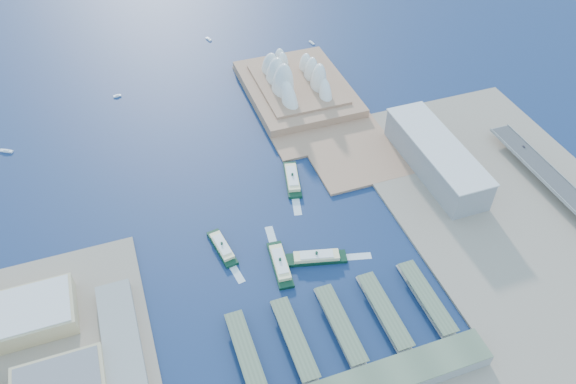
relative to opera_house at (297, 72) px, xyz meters
name	(u,v)px	position (x,y,z in m)	size (l,w,h in m)	color
ground	(295,269)	(-105.00, -280.00, -32.00)	(3000.00, 3000.00, 0.00)	#0E1F44
east_land	(540,241)	(135.00, -330.00, -30.50)	(240.00, 500.00, 3.00)	gray
peninsula	(304,100)	(2.50, -20.00, -30.50)	(135.00, 220.00, 3.00)	#A17558
opera_house	(297,72)	(0.00, 0.00, 0.00)	(134.00, 180.00, 58.00)	white
toaster_building	(436,157)	(90.00, -200.00, -11.50)	(45.00, 155.00, 35.00)	gray
ferry_wharves	(340,326)	(-91.00, -355.00, -27.35)	(184.00, 90.00, 9.30)	#54644B
terminal_building	(372,384)	(-90.00, -415.00, -23.00)	(200.00, 28.00, 12.00)	gray
ferry_a	(222,246)	(-163.95, -233.21, -27.23)	(12.83, 50.42, 9.53)	black
ferry_b	(292,177)	(-65.40, -162.53, -26.52)	(14.75, 57.94, 10.96)	black
ferry_c	(280,262)	(-117.24, -272.09, -26.62)	(14.49, 56.93, 10.76)	black
ferry_d	(316,256)	(-81.89, -276.51, -26.50)	(14.80, 58.15, 11.00)	black
boat_a	(6,151)	(-365.33, -2.00, -30.47)	(3.97, 15.87, 3.06)	white
boat_b	(117,96)	(-227.86, 71.84, -30.66)	(3.47, 9.93, 2.68)	white
boat_c	(312,42)	(67.10, 119.24, -30.72)	(3.33, 11.42, 2.57)	white
boat_e	(208,39)	(-77.34, 182.23, -30.56)	(3.74, 11.76, 2.89)	white
car_c	(524,146)	(199.00, -211.59, -16.51)	(1.79, 4.40, 1.28)	slate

